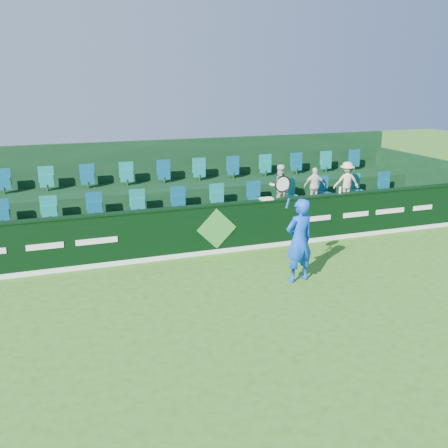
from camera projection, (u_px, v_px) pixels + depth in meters
name	position (u px, v px, depth m)	size (l,w,h in m)	color
ground	(280.00, 316.00, 9.86)	(60.00, 60.00, 0.00)	#336A19
sponsor_hoarding	(215.00, 229.00, 13.29)	(16.00, 0.25, 1.35)	black
stand_tier_front	(203.00, 227.00, 14.36)	(16.00, 2.00, 0.80)	black
stand_tier_back	(186.00, 204.00, 16.01)	(16.00, 1.80, 1.30)	black
stand_rear	(182.00, 184.00, 16.25)	(16.00, 4.10, 2.60)	black
seat_row_front	(199.00, 201.00, 14.53)	(13.50, 0.50, 0.60)	#11726F
seat_row_back	(183.00, 173.00, 16.02)	(13.50, 0.50, 0.60)	#11726F
tennis_player	(299.00, 240.00, 11.34)	(1.14, 0.58, 2.57)	blue
spectator_left	(279.00, 186.00, 14.86)	(0.63, 0.49, 1.29)	silver
spectator_middle	(315.00, 186.00, 15.26)	(0.66, 0.27, 1.12)	white
spectator_right	(346.00, 181.00, 15.61)	(0.80, 0.46, 1.24)	beige
towel	(266.00, 199.00, 13.57)	(0.34, 0.22, 0.05)	white
drinks_bottle	(340.00, 190.00, 14.29)	(0.06, 0.06, 0.20)	white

